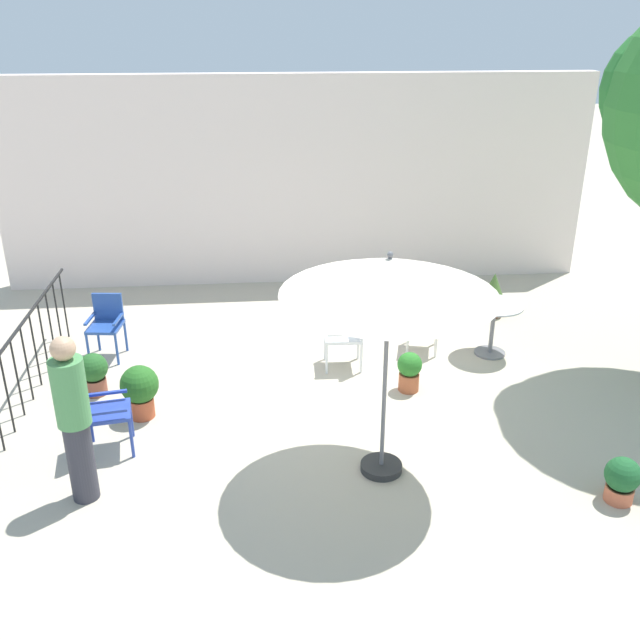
# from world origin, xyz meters

# --- Properties ---
(ground_plane) EXTENTS (60.00, 60.00, 0.00)m
(ground_plane) POSITION_xyz_m (0.00, 0.00, 0.00)
(ground_plane) COLOR #BBAE97
(villa_facade) EXTENTS (10.11, 0.30, 3.55)m
(villa_facade) POSITION_xyz_m (0.00, 4.44, 1.78)
(villa_facade) COLOR #F4DDD3
(villa_facade) RESTS_ON ground
(terrace_railing) EXTENTS (0.03, 4.86, 1.01)m
(terrace_railing) POSITION_xyz_m (-3.59, 0.00, 0.68)
(terrace_railing) COLOR black
(terrace_railing) RESTS_ON ground
(patio_umbrella_0) EXTENTS (2.09, 2.09, 2.43)m
(patio_umbrella_0) POSITION_xyz_m (0.50, -1.48, 2.16)
(patio_umbrella_0) COLOR #2D2D2D
(patio_umbrella_0) RESTS_ON ground
(cafe_table_0) EXTENTS (0.79, 0.79, 0.76)m
(cafe_table_0) POSITION_xyz_m (2.51, 1.12, 0.53)
(cafe_table_0) COLOR silver
(cafe_table_0) RESTS_ON ground
(patio_chair_0) EXTENTS (0.53, 0.56, 0.95)m
(patio_chair_0) POSITION_xyz_m (1.65, 1.32, 0.55)
(patio_chair_0) COLOR white
(patio_chair_0) RESTS_ON ground
(patio_chair_1) EXTENTS (0.48, 0.52, 0.88)m
(patio_chair_1) POSITION_xyz_m (-2.85, 1.56, 0.52)
(patio_chair_1) COLOR #294D9C
(patio_chair_1) RESTS_ON ground
(patio_chair_2) EXTENTS (0.52, 0.47, 0.94)m
(patio_chair_2) POSITION_xyz_m (0.47, 0.93, 0.53)
(patio_chair_2) COLOR white
(patio_chair_2) RESTS_ON ground
(patio_chair_3) EXTENTS (0.54, 0.53, 0.97)m
(patio_chair_3) POSITION_xyz_m (-2.48, -0.84, 0.56)
(patio_chair_3) COLOR #2941A1
(patio_chair_3) RESTS_ON ground
(potted_plant_0) EXTENTS (0.35, 0.35, 0.48)m
(potted_plant_0) POSITION_xyz_m (2.76, -2.19, 0.26)
(potted_plant_0) COLOR #C56444
(potted_plant_0) RESTS_ON ground
(potted_plant_1) EXTENTS (0.45, 0.45, 0.66)m
(potted_plant_1) POSITION_xyz_m (-2.16, -0.16, 0.38)
(potted_plant_1) COLOR #BC5332
(potted_plant_1) RESTS_ON ground
(potted_plant_2) EXTENTS (0.37, 0.37, 0.55)m
(potted_plant_2) POSITION_xyz_m (-2.83, 0.46, 0.30)
(potted_plant_2) COLOR brown
(potted_plant_2) RESTS_ON ground
(potted_plant_3) EXTENTS (0.42, 0.42, 0.71)m
(potted_plant_3) POSITION_xyz_m (2.96, 2.48, 0.38)
(potted_plant_3) COLOR brown
(potted_plant_3) RESTS_ON ground
(potted_plant_4) EXTENTS (0.32, 0.32, 0.52)m
(potted_plant_4) POSITION_xyz_m (1.14, 0.19, 0.28)
(potted_plant_4) COLOR #B65D38
(potted_plant_4) RESTS_ON ground
(standing_person) EXTENTS (0.33, 0.33, 1.76)m
(standing_person) POSITION_xyz_m (-2.51, -1.66, 0.92)
(standing_person) COLOR #33333D
(standing_person) RESTS_ON ground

